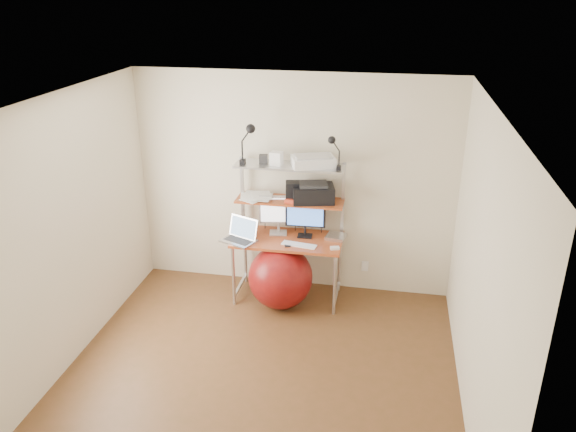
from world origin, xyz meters
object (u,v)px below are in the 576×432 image
Objects in this scene: laptop at (241,236)px; monitor_black at (305,217)px; monitor_silver at (278,212)px; printer at (313,193)px; exercise_ball at (280,277)px.

monitor_black is at bearing 42.96° from laptop.
monitor_black is (0.31, -0.03, -0.03)m from monitor_silver.
printer is (0.08, 0.02, 0.29)m from monitor_black.
monitor_silver is 0.96× the size of printer.
printer is at bearing 46.08° from exercise_ball.
monitor_silver reaches higher than laptop.
laptop is 0.63× the size of exercise_ball.
laptop is 0.92m from printer.
monitor_silver is 0.72m from exercise_ball.
monitor_silver is at bearing 172.79° from monitor_black.
laptop is at bearing -154.12° from monitor_silver.
monitor_black reaches higher than laptop.
monitor_silver is 0.46m from printer.
laptop is 0.90× the size of printer.
monitor_black is 1.00× the size of laptop.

